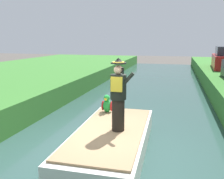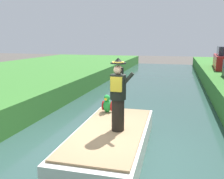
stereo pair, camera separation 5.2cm
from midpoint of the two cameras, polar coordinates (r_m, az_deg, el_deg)
The scene contains 5 objects.
ground_plane at distance 6.48m, azimuth -0.48°, elevation -15.74°, with size 80.00×80.00×0.00m, color #4C4742.
canal_water at distance 6.46m, azimuth -0.48°, elevation -15.35°, with size 6.36×48.00×0.10m, color #2D4C47.
boat at distance 6.48m, azimuth 0.02°, elevation -11.79°, with size 1.91×4.25×0.61m.
person_pirate at distance 5.99m, azimuth 1.71°, elevation -1.32°, with size 0.61×0.42×1.85m.
parrot_plush at distance 7.70m, azimuth -0.94°, elevation -3.58°, with size 0.36×0.34×0.57m.
Camera 2 is at (1.61, -5.52, 2.99)m, focal length 38.69 mm.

